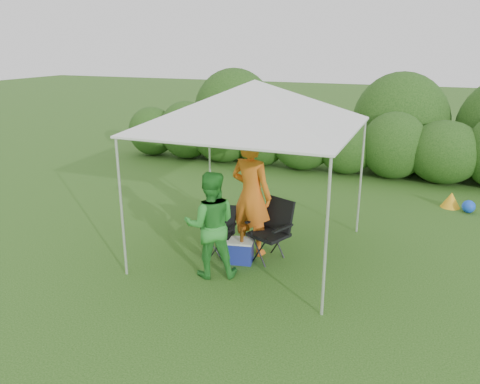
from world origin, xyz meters
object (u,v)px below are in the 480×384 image
at_px(canopy, 255,104).
at_px(chair_right, 273,226).
at_px(cooler, 239,251).
at_px(man, 251,195).
at_px(chair_left, 220,227).
at_px(woman, 211,225).

distance_m(canopy, chair_right, 1.94).
bearing_deg(canopy, cooler, -97.94).
bearing_deg(chair_right, cooler, -121.25).
xyz_separation_m(man, cooler, (-0.04, -0.42, -0.81)).
xyz_separation_m(chair_left, man, (0.45, 0.25, 0.54)).
xyz_separation_m(chair_right, woman, (-0.68, -0.88, 0.25)).
relative_size(chair_left, woman, 0.50).
bearing_deg(canopy, man, -122.53).
bearing_deg(canopy, woman, -106.07).
distance_m(chair_right, man, 0.61).
relative_size(canopy, chair_left, 3.81).
bearing_deg(woman, chair_left, -100.91).
bearing_deg(chair_left, chair_right, 2.50).
relative_size(canopy, chair_right, 3.13).
height_order(canopy, woman, canopy).
height_order(man, woman, man).
bearing_deg(cooler, man, 73.67).
bearing_deg(man, woman, 86.90).
distance_m(man, woman, 1.03).
xyz_separation_m(canopy, man, (-0.03, -0.04, -1.47)).
xyz_separation_m(canopy, chair_right, (0.38, -0.14, -1.90)).
bearing_deg(woman, canopy, -130.95).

